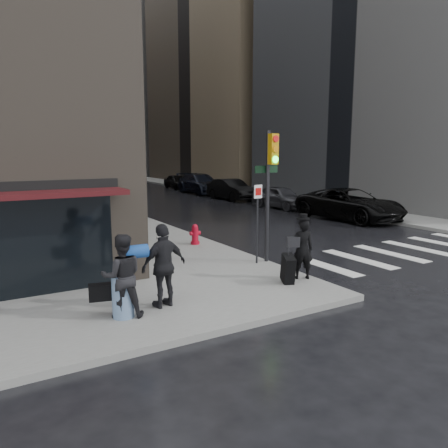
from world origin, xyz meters
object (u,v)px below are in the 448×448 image
(man_greycoat, at_px, (164,266))
(parked_car_0, at_px, (350,204))
(fire_hydrant, at_px, (195,235))
(parked_car_2, at_px, (231,190))
(parked_car_4, at_px, (177,181))
(man_overcoat, at_px, (299,252))
(traffic_light, at_px, (269,178))
(parked_car_1, at_px, (280,197))
(man_jeans, at_px, (122,276))
(parked_car_3, at_px, (201,184))

(man_greycoat, distance_m, parked_car_0, 15.71)
(fire_hydrant, relative_size, parked_car_2, 0.16)
(parked_car_2, bearing_deg, parked_car_4, 84.47)
(man_overcoat, distance_m, traffic_light, 2.75)
(fire_hydrant, xyz_separation_m, parked_car_2, (9.74, 13.24, 0.28))
(man_greycoat, distance_m, parked_car_2, 23.08)
(parked_car_1, xyz_separation_m, parked_car_2, (-0.20, 5.65, 0.06))
(man_greycoat, relative_size, fire_hydrant, 2.49)
(traffic_light, distance_m, parked_car_4, 29.78)
(man_greycoat, relative_size, parked_car_1, 0.45)
(man_greycoat, bearing_deg, man_jeans, -1.88)
(man_overcoat, height_order, traffic_light, traffic_light)
(man_overcoat, height_order, man_greycoat, man_greycoat)
(man_greycoat, xyz_separation_m, parked_car_0, (13.78, 7.53, -0.27))
(man_greycoat, relative_size, parked_car_4, 0.48)
(man_jeans, height_order, man_greycoat, man_greycoat)
(parked_car_4, bearing_deg, parked_car_0, -87.42)
(parked_car_1, bearing_deg, parked_car_4, 83.35)
(parked_car_2, relative_size, parked_car_4, 1.19)
(man_jeans, distance_m, traffic_light, 6.07)
(parked_car_4, bearing_deg, traffic_light, -105.74)
(man_jeans, bearing_deg, parked_car_1, -124.43)
(man_greycoat, height_order, parked_car_2, man_greycoat)
(parked_car_2, bearing_deg, man_greycoat, -127.22)
(man_overcoat, relative_size, man_greycoat, 0.96)
(fire_hydrant, bearing_deg, parked_car_2, 53.64)
(fire_hydrant, bearing_deg, man_jeans, -128.83)
(man_jeans, xyz_separation_m, parked_car_1, (14.57, 13.33, -0.33))
(parked_car_1, relative_size, parked_car_3, 0.73)
(parked_car_4, bearing_deg, man_jeans, -113.17)
(man_overcoat, xyz_separation_m, parked_car_2, (9.38, 18.76, -0.14))
(man_greycoat, bearing_deg, man_overcoat, 170.64)
(man_greycoat, distance_m, fire_hydrant, 6.68)
(man_overcoat, relative_size, man_jeans, 1.02)
(man_jeans, distance_m, parked_car_1, 19.75)
(man_jeans, bearing_deg, traffic_light, -144.74)
(traffic_light, bearing_deg, parked_car_4, 64.97)
(man_jeans, xyz_separation_m, man_greycoat, (1.01, 0.15, 0.05))
(man_overcoat, bearing_deg, parked_car_4, -85.04)
(man_jeans, xyz_separation_m, parked_car_2, (14.36, 18.98, -0.27))
(man_jeans, relative_size, fire_hydrant, 2.35)
(parked_car_1, distance_m, parked_car_4, 16.95)
(parked_car_2, bearing_deg, parked_car_0, -89.70)
(parked_car_0, relative_size, parked_car_4, 1.51)
(man_greycoat, relative_size, parked_car_2, 0.40)
(traffic_light, height_order, parked_car_2, traffic_light)
(man_jeans, bearing_deg, parked_car_3, -107.81)
(fire_hydrant, bearing_deg, parked_car_0, 10.81)
(man_overcoat, height_order, man_jeans, man_overcoat)
(parked_car_3, bearing_deg, parked_car_4, 87.15)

